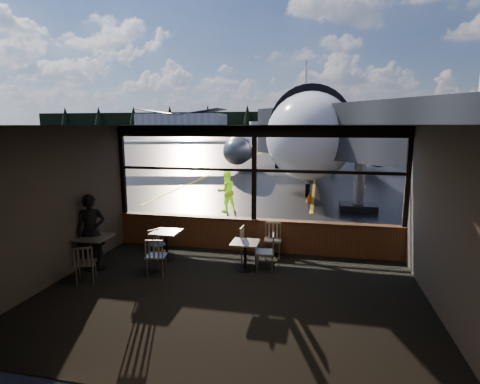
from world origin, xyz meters
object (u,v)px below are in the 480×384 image
(jet_bridge, at_px, (367,155))
(chair_mid_w, at_px, (158,245))
(chair_near_e, at_px, (265,253))
(chair_mid_s, at_px, (156,256))
(ground_crew, at_px, (226,191))
(cafe_table_near, at_px, (245,256))
(cafe_table_left, at_px, (95,253))
(airliner, at_px, (307,99))
(chair_near_n, at_px, (273,241))
(cafe_table_mid, at_px, (166,245))
(cone_nose, at_px, (310,197))
(chair_near_w, at_px, (250,245))
(passenger, at_px, (91,232))
(chair_left_s, at_px, (86,263))

(jet_bridge, relative_size, chair_mid_w, 13.67)
(chair_near_e, relative_size, chair_mid_s, 1.00)
(chair_mid_s, distance_m, ground_crew, 6.97)
(cafe_table_near, relative_size, ground_crew, 0.43)
(cafe_table_left, bearing_deg, airliner, 79.70)
(chair_near_n, bearing_deg, airliner, -94.52)
(cafe_table_mid, bearing_deg, airliner, 82.91)
(cone_nose, bearing_deg, chair_near_w, -98.78)
(cafe_table_left, distance_m, passenger, 0.53)
(chair_left_s, distance_m, cone_nose, 11.38)
(chair_near_n, xyz_separation_m, chair_mid_s, (-2.53, -1.76, -0.01))
(jet_bridge, xyz_separation_m, chair_left_s, (-6.93, -8.44, -1.93))
(ground_crew, bearing_deg, airliner, -141.21)
(airliner, height_order, jet_bridge, airliner)
(cafe_table_near, bearing_deg, ground_crew, 108.06)
(jet_bridge, relative_size, cafe_table_left, 13.14)
(ground_crew, bearing_deg, chair_mid_w, 44.10)
(chair_near_e, relative_size, ground_crew, 0.56)
(cafe_table_mid, xyz_separation_m, cafe_table_left, (-1.46, -1.00, 0.03))
(cafe_table_near, xyz_separation_m, chair_near_e, (0.48, 0.03, 0.11))
(jet_bridge, xyz_separation_m, chair_mid_w, (-5.97, -6.71, -1.98))
(chair_near_n, bearing_deg, cafe_table_near, 57.17)
(jet_bridge, bearing_deg, passenger, -133.81)
(chair_near_w, bearing_deg, cone_nose, 172.43)
(chair_near_w, bearing_deg, chair_near_e, 44.11)
(airliner, relative_size, cone_nose, 76.89)
(cafe_table_left, bearing_deg, chair_near_n, 22.04)
(chair_left_s, bearing_deg, airliner, 56.39)
(chair_mid_w, bearing_deg, chair_near_n, 134.68)
(chair_mid_s, bearing_deg, cafe_table_near, 10.46)
(chair_near_e, relative_size, chair_near_n, 0.99)
(airliner, height_order, chair_near_w, airliner)
(chair_mid_s, distance_m, cone_nose, 10.20)
(airliner, relative_size, jet_bridge, 3.37)
(cafe_table_mid, bearing_deg, cafe_table_left, -145.69)
(cafe_table_left, distance_m, chair_mid_w, 1.55)
(cafe_table_left, distance_m, cone_nose, 10.79)
(chair_mid_w, xyz_separation_m, passenger, (-1.33, -0.90, 0.53))
(airliner, xyz_separation_m, cafe_table_near, (-0.58, -22.53, -5.24))
(cafe_table_left, relative_size, chair_mid_s, 0.89)
(cafe_table_mid, distance_m, cone_nose, 9.28)
(chair_near_w, relative_size, ground_crew, 0.57)
(cafe_table_near, bearing_deg, chair_near_n, 61.61)
(cafe_table_left, distance_m, chair_near_e, 4.18)
(cafe_table_near, height_order, chair_near_n, chair_near_n)
(cafe_table_near, height_order, cone_nose, cafe_table_near)
(chair_near_n, bearing_deg, jet_bridge, -121.23)
(chair_mid_w, distance_m, chair_left_s, 1.98)
(jet_bridge, relative_size, chair_near_e, 11.65)
(cafe_table_left, distance_m, chair_near_w, 3.86)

